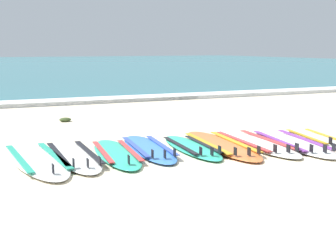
# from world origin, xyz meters

# --- Properties ---
(ground_plane) EXTENTS (80.00, 80.00, 0.00)m
(ground_plane) POSITION_xyz_m (0.00, 0.00, 0.00)
(ground_plane) COLOR beige
(wave_foam_strip) EXTENTS (80.00, 0.91, 0.11)m
(wave_foam_strip) POSITION_xyz_m (0.00, 7.34, 0.06)
(wave_foam_strip) COLOR white
(wave_foam_strip) RESTS_ON ground
(surfboard_0) EXTENTS (0.65, 2.57, 0.18)m
(surfboard_0) POSITION_xyz_m (-2.46, 0.56, 0.04)
(surfboard_0) COLOR white
(surfboard_0) RESTS_ON ground
(surfboard_1) EXTENTS (0.74, 2.37, 0.18)m
(surfboard_1) POSITION_xyz_m (-1.96, 0.58, 0.04)
(surfboard_1) COLOR white
(surfboard_1) RESTS_ON ground
(surfboard_2) EXTENTS (0.86, 2.21, 0.18)m
(surfboard_2) POSITION_xyz_m (-1.38, 0.47, 0.04)
(surfboard_2) COLOR #2DB793
(surfboard_2) RESTS_ON ground
(surfboard_3) EXTENTS (0.88, 2.28, 0.18)m
(surfboard_3) POSITION_xyz_m (-0.83, 0.61, 0.04)
(surfboard_3) COLOR #3875CC
(surfboard_3) RESTS_ON ground
(surfboard_4) EXTENTS (0.75, 2.06, 0.18)m
(surfboard_4) POSITION_xyz_m (-0.21, 0.42, 0.04)
(surfboard_4) COLOR #2DB793
(surfboard_4) RESTS_ON ground
(surfboard_5) EXTENTS (0.99, 2.59, 0.18)m
(surfboard_5) POSITION_xyz_m (0.28, 0.40, 0.04)
(surfboard_5) COLOR orange
(surfboard_5) RESTS_ON ground
(surfboard_6) EXTENTS (0.91, 2.56, 0.18)m
(surfboard_6) POSITION_xyz_m (0.86, 0.33, 0.04)
(surfboard_6) COLOR silver
(surfboard_6) RESTS_ON ground
(surfboard_7) EXTENTS (1.12, 2.58, 0.18)m
(surfboard_7) POSITION_xyz_m (1.39, 0.10, 0.04)
(surfboard_7) COLOR white
(surfboard_7) RESTS_ON ground
(surfboard_8) EXTENTS (0.91, 1.99, 0.18)m
(surfboard_8) POSITION_xyz_m (1.97, 0.22, 0.04)
(surfboard_8) COLOR silver
(surfboard_8) RESTS_ON ground
(seaweed_clump_near_shoreline) EXTENTS (0.24, 0.19, 0.08)m
(seaweed_clump_near_shoreline) POSITION_xyz_m (-1.22, 4.04, 0.04)
(seaweed_clump_near_shoreline) COLOR #384723
(seaweed_clump_near_shoreline) RESTS_ON ground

